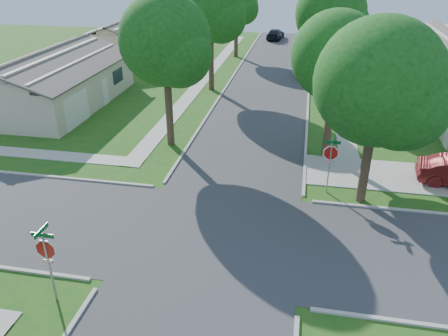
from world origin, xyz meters
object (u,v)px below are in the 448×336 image
house_nw_near (52,85)px  house_nw_far (133,43)px  stop_sign_ne (331,155)px  tree_e_far (327,2)px  car_curb_east (306,71)px  house_ne_far (446,61)px  tree_e_near (337,60)px  tree_w_near (166,44)px  tree_e_mid (331,17)px  car_curb_west (275,34)px  tree_w_far (237,5)px  tree_ne_corner (380,88)px  tree_w_mid (211,10)px  stop_sign_sw (46,253)px

house_nw_near → house_nw_far: size_ratio=1.00×
stop_sign_ne → house_nw_near: (-20.69, 10.30, -0.51)m
tree_e_far → house_nw_far: tree_e_far is taller
car_curb_east → house_ne_far: bearing=8.6°
tree_e_near → house_nw_near: bearing=163.9°
tree_w_near → tree_e_near: bearing=-0.0°
stop_sign_ne → tree_e_mid: (0.06, 16.31, 4.22)m
tree_e_near → house_nw_near: size_ratio=0.61×
car_curb_west → house_nw_far: bearing=48.0°
tree_w_far → car_curb_east: (7.85, -7.50, -4.88)m
tree_ne_corner → house_ne_far: 26.91m
house_ne_far → house_nw_near: size_ratio=1.00×
stop_sign_ne → tree_w_near: 11.07m
tree_ne_corner → car_curb_west: bearing=100.4°
car_curb_west → tree_w_mid: bearing=88.0°
tree_w_mid → tree_w_far: 13.04m
tree_e_mid → tree_e_far: size_ratio=1.06×
car_curb_east → tree_e_near: bearing=-87.3°
tree_e_near → tree_e_mid: 12.02m
tree_ne_corner → house_nw_near: tree_ne_corner is taller
tree_e_mid → tree_ne_corner: tree_e_mid is taller
tree_e_mid → tree_e_far: tree_e_mid is taller
tree_w_far → car_curb_east: bearing=-43.7°
stop_sign_ne → tree_ne_corner: bearing=-16.6°
tree_e_far → house_nw_near: bearing=-137.5°
stop_sign_ne → car_curb_west: stop_sign_ne is taller
tree_w_mid → stop_sign_sw: bearing=-90.1°
tree_e_mid → tree_w_near: bearing=-128.1°
tree_e_mid → car_curb_east: 8.02m
car_curb_east → car_curb_west: size_ratio=0.81×
tree_ne_corner → car_curb_east: (-3.16, 22.30, -4.96)m
tree_w_near → tree_w_far: size_ratio=1.12×
stop_sign_sw → tree_w_far: tree_w_far is taller
tree_e_mid → house_ne_far: size_ratio=0.68×
tree_e_near → tree_w_mid: (-9.39, 12.00, 0.85)m
tree_w_near → house_nw_near: tree_w_near is taller
tree_e_near → tree_w_mid: tree_w_mid is taller
stop_sign_ne → tree_e_near: (0.05, 4.31, 3.61)m
stop_sign_sw → house_nw_near: size_ratio=0.22×
stop_sign_sw → car_curb_east: size_ratio=0.81×
tree_e_mid → tree_ne_corner: (1.60, -16.80, -0.66)m
tree_w_near → tree_ne_corner: (11.00, -4.80, -0.52)m
tree_e_near → tree_ne_corner: tree_ne_corner is taller
tree_e_mid → house_nw_near: tree_e_mid is taller
tree_e_mid → house_nw_far: size_ratio=0.68×
tree_w_mid → house_ne_far: bearing=21.2°
tree_e_far → stop_sign_ne: bearing=-90.1°
tree_e_mid → tree_w_near: (-9.40, -12.00, -0.14)m
stop_sign_sw → car_curb_east: stop_sign_sw is taller
stop_sign_ne → house_nw_far: bearing=127.2°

